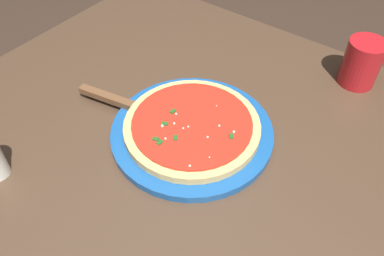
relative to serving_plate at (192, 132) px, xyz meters
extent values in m
cube|color=black|center=(-0.46, 0.38, -0.41)|extent=(0.06, 0.06, 0.75)
cube|color=black|center=(0.36, 0.38, -0.41)|extent=(0.06, 0.06, 0.75)
cube|color=#473323|center=(-0.05, -0.01, -0.02)|extent=(0.96, 0.92, 0.03)
cylinder|color=#195199|center=(0.00, 0.00, 0.00)|extent=(0.32, 0.32, 0.02)
cylinder|color=#DBB26B|center=(0.00, 0.00, 0.02)|extent=(0.26, 0.26, 0.02)
cylinder|color=red|center=(0.00, 0.00, 0.03)|extent=(0.23, 0.23, 0.00)
sphere|color=#EFEACC|center=(-0.04, -0.04, 0.03)|extent=(0.01, 0.01, 0.01)
sphere|color=#EFEACC|center=(-0.02, -0.02, 0.03)|extent=(0.00, 0.00, 0.00)
sphere|color=#EFEACC|center=(-0.01, -0.06, 0.03)|extent=(0.00, 0.00, 0.00)
sphere|color=#EFEACC|center=(0.01, 0.06, 0.03)|extent=(0.00, 0.00, 0.00)
sphere|color=#EFEACC|center=(0.00, -0.02, 0.03)|extent=(0.00, 0.00, 0.00)
sphere|color=#EFEACC|center=(0.08, -0.05, 0.03)|extent=(0.00, 0.00, 0.00)
sphere|color=#EFEACC|center=(0.00, -0.02, 0.03)|extent=(0.00, 0.00, 0.00)
sphere|color=#EFEACC|center=(-0.04, 0.00, 0.03)|extent=(0.00, 0.00, 0.00)
sphere|color=#EFEACC|center=(0.05, -0.01, 0.03)|extent=(0.00, 0.00, 0.00)
sphere|color=#EFEACC|center=(0.06, -0.09, 0.03)|extent=(0.00, 0.00, 0.00)
sphere|color=#EFEACC|center=(0.08, 0.02, 0.03)|extent=(0.01, 0.01, 0.01)
sphere|color=#EFEACC|center=(0.05, 0.02, 0.03)|extent=(0.00, 0.00, 0.00)
cube|color=#23561E|center=(-0.03, -0.07, 0.03)|extent=(0.01, 0.01, 0.00)
cube|color=#23561E|center=(0.00, -0.05, 0.03)|extent=(0.01, 0.01, 0.00)
cube|color=#23561E|center=(-0.04, -0.03, 0.03)|extent=(0.01, 0.01, 0.00)
cube|color=#23561E|center=(-0.05, 0.00, 0.03)|extent=(0.01, 0.01, 0.00)
cube|color=#23561E|center=(-0.02, -0.08, 0.03)|extent=(0.01, 0.01, 0.00)
cube|color=#23561E|center=(0.08, 0.01, 0.03)|extent=(0.01, 0.01, 0.00)
cube|color=silver|center=(-0.09, -0.02, 0.01)|extent=(0.10, 0.09, 0.00)
cube|color=brown|center=(-0.19, -0.04, 0.01)|extent=(0.13, 0.04, 0.01)
cylinder|color=#B2191E|center=(0.20, 0.35, 0.04)|extent=(0.08, 0.08, 0.10)
camera|label=1|loc=(0.31, -0.42, 0.56)|focal=36.86mm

